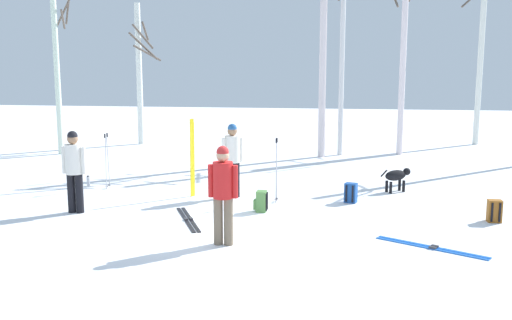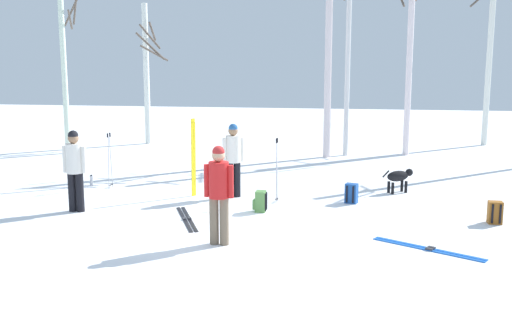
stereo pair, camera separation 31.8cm
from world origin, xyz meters
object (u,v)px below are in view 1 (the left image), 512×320
backpack_2 (351,193)px  birch_tree_5 (481,37)px  person_1 (232,156)px  ski_pair_lying_0 (431,247)px  birch_tree_1 (140,72)px  birch_tree_4 (404,38)px  person_0 (223,189)px  backpack_1 (494,211)px  backpack_0 (261,202)px  person_2 (74,166)px  ski_pair_lying_1 (188,219)px  ski_poles_0 (276,168)px  birch_tree_2 (323,42)px  birch_tree_0 (58,70)px  water_bottle_0 (88,181)px  ski_pair_planted_0 (192,158)px  ski_poles_1 (107,159)px  dog (397,176)px  birch_tree_3 (342,35)px

backpack_2 → birch_tree_5: size_ratio=0.06×
person_1 → ski_pair_lying_0: (4.01, -3.23, -0.97)m
birch_tree_1 → birch_tree_4: size_ratio=0.71×
person_0 → birch_tree_1: birch_tree_1 is taller
backpack_1 → backpack_0: bearing=178.5°
person_2 → ski_pair_lying_1: size_ratio=0.94×
ski_pair_lying_0 → backpack_1: (1.46, 1.88, 0.20)m
ski_poles_0 → birch_tree_2: size_ratio=0.20×
person_2 → birch_tree_0: bearing=118.5°
ski_pair_lying_1 → birch_tree_2: birch_tree_2 is taller
ski_pair_lying_1 → birch_tree_4: birch_tree_4 is taller
water_bottle_0 → birch_tree_1: bearing=99.5°
person_1 → person_0: bearing=-81.9°
ski_pair_planted_0 → ski_pair_lying_0: bearing=-32.8°
backpack_1 → water_bottle_0: size_ratio=1.62×
birch_tree_4 → birch_tree_5: bearing=43.8°
birch_tree_0 → birch_tree_1: birch_tree_0 is taller
person_0 → ski_poles_1: (-3.75, 4.03, -0.24)m
person_0 → birch_tree_0: size_ratio=0.30×
person_0 → backpack_1: 5.49m
ski_pair_planted_0 → ski_pair_lying_0: size_ratio=1.03×
birch_tree_2 → backpack_1: bearing=-64.2°
dog → birch_tree_4: bearing=84.0°
ski_pair_lying_0 → birch_tree_5: size_ratio=0.23×
water_bottle_0 → birch_tree_3: bearing=44.1°
backpack_1 → birch_tree_0: (-12.49, 6.95, 2.63)m
birch_tree_1 → birch_tree_2: bearing=-17.3°
ski_pair_lying_0 → birch_tree_0: 14.41m
ski_pair_lying_1 → person_0: bearing=-55.2°
ski_poles_0 → ski_pair_lying_1: bearing=-131.9°
dog → backpack_2: 1.69m
water_bottle_0 → ski_poles_0: bearing=-11.4°
birch_tree_4 → birch_tree_2: bearing=-160.1°
birch_tree_4 → birch_tree_5: (3.13, 3.00, 0.13)m
ski_poles_0 → backpack_2: 1.76m
backpack_1 → birch_tree_4: birch_tree_4 is taller
backpack_0 → birch_tree_1: (-5.97, 9.60, 2.55)m
person_1 → backpack_1: (5.48, -1.36, -0.77)m
birch_tree_1 → birch_tree_5: bearing=7.9°
person_2 → ski_pair_lying_0: 7.19m
person_1 → birch_tree_5: birch_tree_5 is taller
dog → birch_tree_3: bearing=104.0°
birch_tree_3 → ski_poles_1: bearing=-132.2°
person_0 → dog: bearing=54.6°
person_1 → birch_tree_5: (7.59, 10.14, 3.05)m
backpack_0 → birch_tree_1: size_ratio=0.08×
birch_tree_0 → birch_tree_2: 8.92m
backpack_2 → birch_tree_4: bearing=76.5°
ski_pair_lying_0 → birch_tree_2: 10.38m
ski_poles_0 → ski_poles_1: ski_poles_0 is taller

